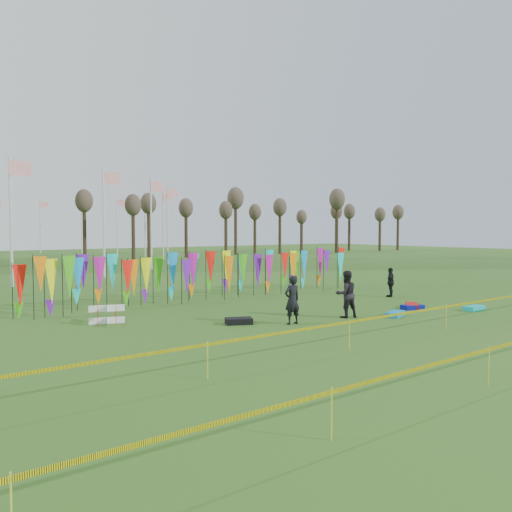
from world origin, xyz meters
TOP-DOWN VIEW (x-y plane):
  - ground at (0.00, 0.00)m, footprint 160.00×160.00m
  - banner_row at (0.28, 9.00)m, footprint 18.64×0.64m
  - caution_tape_near at (-0.22, -2.49)m, footprint 26.00×0.02m
  - tree_line at (32.00, 44.00)m, footprint 53.92×1.92m
  - box_kite at (-6.36, 5.64)m, footprint 0.66×0.66m
  - person_left at (-0.81, 1.53)m, footprint 0.69×0.52m
  - person_mid at (1.84, 1.32)m, footprint 1.04×0.80m
  - person_right at (8.27, 4.22)m, footprint 1.03×0.81m
  - kite_bag_turquoise at (3.63, 0.30)m, footprint 1.11×0.81m
  - kite_bag_blue at (5.72, 1.00)m, footprint 1.06×0.75m
  - kite_bag_red at (6.01, 1.24)m, footprint 1.20×1.11m
  - kite_bag_black at (-2.40, 2.73)m, footprint 1.14×0.93m
  - kite_bag_teal at (7.66, -0.77)m, footprint 1.03×0.50m

SIDE VIEW (x-z plane):
  - ground at x=0.00m, z-range 0.00..0.00m
  - kite_bag_teal at x=7.66m, z-range 0.00..0.20m
  - kite_bag_blue at x=5.72m, z-range 0.00..0.20m
  - kite_bag_turquoise at x=3.63m, z-range 0.00..0.20m
  - kite_bag_red at x=6.01m, z-range 0.00..0.21m
  - kite_bag_black at x=-2.40m, z-range 0.00..0.23m
  - box_kite at x=-6.36m, z-range 0.00..0.73m
  - person_right at x=8.27m, z-range 0.00..1.54m
  - caution_tape_near at x=-0.22m, z-range 0.33..1.23m
  - person_left at x=-0.81m, z-range 0.00..1.82m
  - person_mid at x=1.84m, z-range 0.00..1.88m
  - banner_row at x=0.28m, z-range 0.27..2.59m
  - tree_line at x=32.00m, z-range 2.25..10.09m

